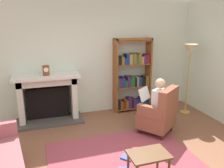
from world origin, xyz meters
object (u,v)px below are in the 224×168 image
armchair_reading (159,113)px  floor_lamp (190,55)px  seated_reader (154,103)px  side_table (148,158)px  mantel_clock (46,70)px  bookshelf (132,77)px  fireplace (48,96)px

armchair_reading → floor_lamp: floor_lamp is taller
seated_reader → side_table: 1.61m
armchair_reading → side_table: armchair_reading is taller
armchair_reading → side_table: bearing=18.6°
seated_reader → mantel_clock: bearing=-66.6°
bookshelf → floor_lamp: (1.18, -0.63, 0.57)m
mantel_clock → armchair_reading: size_ratio=0.22×
armchair_reading → fireplace: bearing=-69.8°
side_table → floor_lamp: floor_lamp is taller
armchair_reading → seated_reader: seated_reader is taller
armchair_reading → bookshelf: bearing=-126.0°
mantel_clock → armchair_reading: 2.53m
floor_lamp → side_table: bearing=-135.2°
side_table → floor_lamp: (2.04, 2.03, 1.05)m
fireplace → mantel_clock: size_ratio=6.78×
mantel_clock → bookshelf: 2.08m
side_table → mantel_clock: bearing=115.3°
seated_reader → floor_lamp: 1.61m
fireplace → bookshelf: bookshelf is taller
armchair_reading → seated_reader: (-0.07, 0.09, 0.20)m
bookshelf → side_table: size_ratio=3.22×
bookshelf → armchair_reading: bookshelf is taller
fireplace → mantel_clock: (-0.00, -0.10, 0.62)m
mantel_clock → bookshelf: size_ratio=0.12×
mantel_clock → floor_lamp: size_ratio=0.13×
seated_reader → armchair_reading: bearing=90.0°
side_table → armchair_reading: bearing=55.5°
mantel_clock → seated_reader: bearing=-29.7°
side_table → floor_lamp: bearing=44.8°
bookshelf → floor_lamp: bookshelf is taller
bookshelf → floor_lamp: bearing=-28.1°
bookshelf → armchair_reading: size_ratio=1.86×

